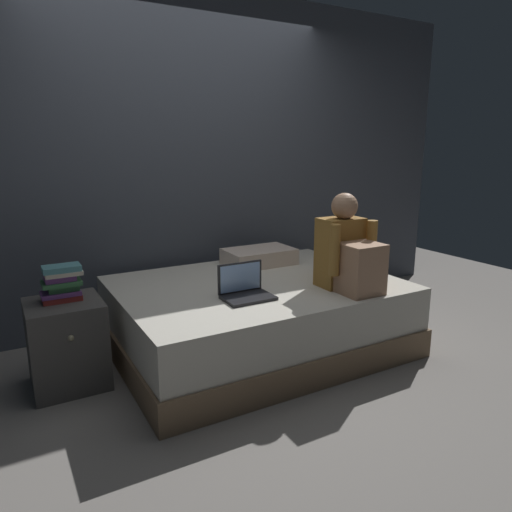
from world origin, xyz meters
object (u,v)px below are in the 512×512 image
bed (257,315)px  book_stack (62,283)px  nightstand (67,344)px  laptop (245,289)px  person_sitting (348,253)px  pillow (259,256)px

bed → book_stack: bearing=174.2°
nightstand → laptop: laptop is taller
nightstand → person_sitting: (1.77, -0.54, 0.48)m
bed → laptop: bearing=-132.1°
nightstand → person_sitting: size_ratio=0.84×
laptop → pillow: 0.88m
bed → nightstand: (-1.30, 0.10, 0.02)m
bed → nightstand: 1.30m
laptop → person_sitting: bearing=-13.8°
book_stack → bed: bearing=-5.8°
bed → nightstand: nightstand is taller
bed → pillow: pillow is taller
person_sitting → pillow: (-0.19, 0.89, -0.19)m
person_sitting → laptop: size_ratio=2.05×
bed → nightstand: size_ratio=3.65×
person_sitting → book_stack: size_ratio=2.68×
person_sitting → laptop: bearing=166.2°
pillow → book_stack: book_stack is taller
person_sitting → laptop: person_sitting is taller
laptop → pillow: bearing=54.1°
nightstand → laptop: size_ratio=1.71×
bed → laptop: laptop is taller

